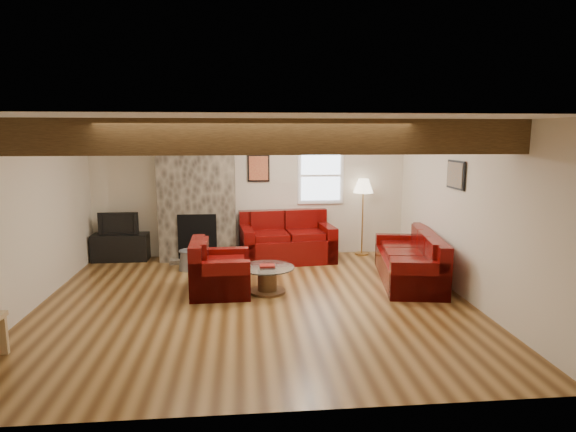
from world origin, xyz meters
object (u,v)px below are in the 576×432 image
at_px(armchair_red, 220,266).
at_px(coffee_table, 267,280).
at_px(sofa_three, 409,257).
at_px(floor_lamp, 363,190).
at_px(television, 119,223).
at_px(loveseat, 287,237).
at_px(tv_cabinet, 121,247).

xyz_separation_m(armchair_red, coffee_table, (0.69, -0.08, -0.20)).
bearing_deg(armchair_red, coffee_table, -97.86).
xyz_separation_m(sofa_three, floor_lamp, (-0.32, 1.78, 0.88)).
bearing_deg(television, loveseat, -5.53).
xyz_separation_m(coffee_table, tv_cabinet, (-2.64, 2.12, 0.05)).
distance_m(sofa_three, floor_lamp, 2.01).
height_order(loveseat, coffee_table, loveseat).
distance_m(armchair_red, tv_cabinet, 2.82).
distance_m(sofa_three, armchair_red, 3.00).
relative_size(armchair_red, tv_cabinet, 0.97).
bearing_deg(loveseat, armchair_red, -129.72).
height_order(armchair_red, tv_cabinet, armchair_red).
height_order(loveseat, television, television).
distance_m(sofa_three, tv_cabinet, 5.24).
bearing_deg(loveseat, tv_cabinet, 168.28).
distance_m(loveseat, floor_lamp, 1.75).
bearing_deg(television, floor_lamp, 0.25).
height_order(sofa_three, coffee_table, sofa_three).
bearing_deg(tv_cabinet, floor_lamp, 0.25).
height_order(coffee_table, floor_lamp, floor_lamp).
distance_m(loveseat, television, 3.12).
relative_size(tv_cabinet, television, 1.39).
bearing_deg(sofa_three, coffee_table, -71.59).
bearing_deg(floor_lamp, armchair_red, -142.29).
relative_size(loveseat, coffee_table, 2.10).
bearing_deg(television, armchair_red, -46.34).
height_order(armchair_red, coffee_table, armchair_red).
height_order(loveseat, tv_cabinet, loveseat).
bearing_deg(loveseat, television, 168.28).
bearing_deg(floor_lamp, tv_cabinet, -179.75).
bearing_deg(loveseat, coffee_table, -110.36).
xyz_separation_m(tv_cabinet, television, (0.00, 0.00, 0.46)).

